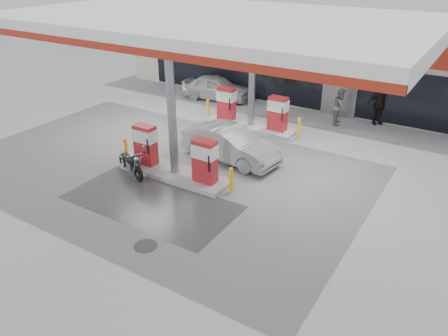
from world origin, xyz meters
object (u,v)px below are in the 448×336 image
object	(u,v)px
parked_car_right	(378,100)
sedan_white	(216,88)
parked_motorcycle	(131,164)
biker_walking	(379,104)
parked_car_left	(222,81)
pump_island_far	(251,114)
hatchback_silver	(230,144)
attendant	(340,107)
pump_island_near	(174,159)

from	to	relation	value
parked_car_right	sedan_white	bearing A→B (deg)	115.91
parked_motorcycle	biker_walking	world-z (taller)	biker_walking
parked_motorcycle	parked_car_left	size ratio (longest dim) A/B	0.44
pump_island_far	hatchback_silver	world-z (taller)	pump_island_far
parked_car_left	biker_walking	bearing A→B (deg)	-80.10
hatchback_silver	parked_car_left	xyz separation A→B (m)	(-5.54, 8.10, -0.07)
attendant	parked_car_left	world-z (taller)	attendant
sedan_white	biker_walking	size ratio (longest dim) A/B	1.98
pump_island_far	biker_walking	world-z (taller)	biker_walking
pump_island_far	attendant	bearing A→B (deg)	39.08
hatchback_silver	parked_car_right	distance (m)	10.24
parked_car_right	biker_walking	distance (m)	2.32
parked_motorcycle	hatchback_silver	bearing A→B (deg)	74.27
parked_car_left	pump_island_near	bearing A→B (deg)	-142.83
sedan_white	hatchback_silver	bearing A→B (deg)	-152.27
attendant	biker_walking	world-z (taller)	biker_walking
parked_car_right	parked_motorcycle	bearing A→B (deg)	160.80
biker_walking	sedan_white	bearing A→B (deg)	147.13
parked_motorcycle	sedan_white	bearing A→B (deg)	126.57
pump_island_near	parked_motorcycle	bearing A→B (deg)	-151.20
sedan_white	attendant	xyz separation A→B (m)	(7.35, -0.13, 0.21)
parked_motorcycle	attendant	size ratio (longest dim) A/B	1.07
attendant	biker_walking	size ratio (longest dim) A/B	0.88
pump_island_far	parked_car_right	xyz separation A→B (m)	(4.50, 6.00, -0.20)
parked_car_right	biker_walking	size ratio (longest dim) A/B	1.81
parked_car_left	biker_walking	xyz separation A→B (m)	(9.55, -0.67, 0.39)
pump_island_near	parked_motorcycle	xyz separation A→B (m)	(-1.48, -0.81, -0.25)
pump_island_near	pump_island_far	distance (m)	6.00
parked_motorcycle	pump_island_far	bearing A→B (deg)	100.37
sedan_white	biker_walking	bearing A→B (deg)	-93.65
pump_island_near	parked_motorcycle	distance (m)	1.71
attendant	pump_island_near	bearing A→B (deg)	147.60
parked_car_right	attendant	bearing A→B (deg)	167.61
pump_island_near	biker_walking	distance (m)	11.03
attendant	hatchback_silver	size ratio (longest dim) A/B	0.42
pump_island_far	parked_car_right	bearing A→B (deg)	53.13
parked_motorcycle	parked_car_right	world-z (taller)	parked_motorcycle
sedan_white	biker_walking	xyz separation A→B (m)	(8.95, 0.87, 0.33)
pump_island_far	parked_car_left	world-z (taller)	pump_island_far
parked_car_left	biker_walking	world-z (taller)	biker_walking
pump_island_near	pump_island_far	bearing A→B (deg)	90.00
parked_motorcycle	parked_car_right	xyz separation A→B (m)	(5.98, 12.81, 0.06)
parked_motorcycle	attendant	distance (m)	10.81
sedan_white	parked_motorcycle	bearing A→B (deg)	-175.27
parked_motorcycle	sedan_white	world-z (taller)	sedan_white
pump_island_near	attendant	world-z (taller)	attendant
hatchback_silver	biker_walking	distance (m)	8.45
pump_island_far	parked_motorcycle	xyz separation A→B (m)	(-1.48, -6.81, -0.25)
parked_motorcycle	sedan_white	xyz separation A→B (m)	(-2.42, 9.74, 0.23)
pump_island_near	hatchback_silver	xyz separation A→B (m)	(1.04, 2.37, -0.01)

